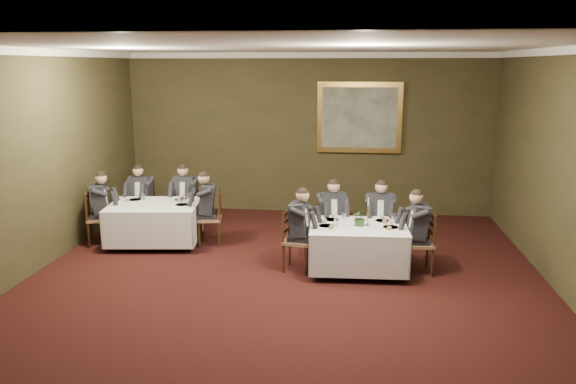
% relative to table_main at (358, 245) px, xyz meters
% --- Properties ---
extents(ground, '(10.00, 10.00, 0.00)m').
position_rel_table_main_xyz_m(ground, '(-1.11, -1.32, -0.45)').
color(ground, black).
rests_on(ground, ground).
extents(ceiling, '(8.00, 10.00, 0.10)m').
position_rel_table_main_xyz_m(ceiling, '(-1.11, -1.32, 3.05)').
color(ceiling, silver).
rests_on(ceiling, back_wall).
extents(back_wall, '(8.00, 0.10, 3.50)m').
position_rel_table_main_xyz_m(back_wall, '(-1.11, 3.68, 1.30)').
color(back_wall, '#333019').
rests_on(back_wall, ground).
extents(crown_molding, '(8.00, 10.00, 0.12)m').
position_rel_table_main_xyz_m(crown_molding, '(-1.11, -1.32, 2.99)').
color(crown_molding, white).
rests_on(crown_molding, back_wall).
extents(table_main, '(1.60, 1.25, 0.67)m').
position_rel_table_main_xyz_m(table_main, '(0.00, 0.00, 0.00)').
color(table_main, black).
rests_on(table_main, ground).
extents(table_second, '(1.76, 1.42, 0.67)m').
position_rel_table_main_xyz_m(table_second, '(-3.71, 0.98, 0.00)').
color(table_second, black).
rests_on(table_second, ground).
extents(chair_main_backleft, '(0.54, 0.53, 1.00)m').
position_rel_table_main_xyz_m(chair_main_backleft, '(-0.45, 0.77, -0.17)').
color(chair_main_backleft, '#8C6447').
rests_on(chair_main_backleft, ground).
extents(diner_main_backleft, '(0.52, 0.58, 1.35)m').
position_rel_table_main_xyz_m(diner_main_backleft, '(-0.45, 0.76, 0.06)').
color(diner_main_backleft, black).
rests_on(diner_main_backleft, chair_main_backleft).
extents(chair_main_backright, '(0.46, 0.44, 1.00)m').
position_rel_table_main_xyz_m(chair_main_backright, '(0.38, 0.81, -0.17)').
color(chair_main_backright, '#8C6447').
rests_on(chair_main_backright, ground).
extents(diner_main_backright, '(0.43, 0.50, 1.35)m').
position_rel_table_main_xyz_m(diner_main_backright, '(0.38, 0.80, 0.06)').
color(diner_main_backright, black).
rests_on(diner_main_backright, chair_main_backright).
extents(chair_main_endleft, '(0.48, 0.49, 1.00)m').
position_rel_table_main_xyz_m(chair_main_endleft, '(-0.97, -0.04, -0.17)').
color(chair_main_endleft, '#8C6447').
rests_on(chair_main_endleft, ground).
extents(diner_main_endleft, '(0.53, 0.46, 1.35)m').
position_rel_table_main_xyz_m(diner_main_endleft, '(-0.96, -0.04, 0.06)').
color(diner_main_endleft, black).
rests_on(diner_main_endleft, chair_main_endleft).
extents(chair_main_endright, '(0.46, 0.48, 1.00)m').
position_rel_table_main_xyz_m(chair_main_endright, '(0.97, 0.04, -0.17)').
color(chair_main_endright, '#8C6447').
rests_on(chair_main_endright, ground).
extents(diner_main_endright, '(0.51, 0.45, 1.35)m').
position_rel_table_main_xyz_m(diner_main_endright, '(0.96, 0.04, 0.06)').
color(diner_main_endright, black).
rests_on(diner_main_endright, chair_main_endright).
extents(chair_sec_backleft, '(0.49, 0.47, 1.00)m').
position_rel_table_main_xyz_m(chair_sec_backleft, '(-4.23, 1.75, -0.17)').
color(chair_sec_backleft, '#8C6447').
rests_on(chair_sec_backleft, ground).
extents(diner_sec_backleft, '(0.45, 0.52, 1.35)m').
position_rel_table_main_xyz_m(diner_sec_backleft, '(-4.23, 1.74, 0.06)').
color(diner_sec_backleft, black).
rests_on(diner_sec_backleft, chair_sec_backleft).
extents(chair_sec_backright, '(0.47, 0.45, 1.00)m').
position_rel_table_main_xyz_m(chair_sec_backright, '(-3.37, 1.86, -0.17)').
color(chair_sec_backright, '#8C6447').
rests_on(chair_sec_backright, ground).
extents(diner_sec_backright, '(0.44, 0.51, 1.35)m').
position_rel_table_main_xyz_m(diner_sec_backright, '(-3.37, 1.84, 0.06)').
color(diner_sec_backright, black).
rests_on(diner_sec_backright, chair_sec_backright).
extents(chair_sec_endright, '(0.49, 0.51, 1.00)m').
position_rel_table_main_xyz_m(chair_sec_endright, '(-2.69, 1.10, -0.17)').
color(chair_sec_endright, '#8C6447').
rests_on(chair_sec_endright, ground).
extents(diner_sec_endright, '(0.54, 0.48, 1.35)m').
position_rel_table_main_xyz_m(diner_sec_endright, '(-2.70, 1.10, 0.06)').
color(diner_sec_endright, black).
rests_on(diner_sec_endright, chair_sec_endright).
extents(chair_sec_endleft, '(0.54, 0.55, 1.00)m').
position_rel_table_main_xyz_m(chair_sec_endleft, '(-4.72, 0.86, -0.17)').
color(chair_sec_endleft, '#8C6447').
rests_on(chair_sec_endleft, ground).
extents(diner_sec_endleft, '(0.58, 0.53, 1.35)m').
position_rel_table_main_xyz_m(diner_sec_endleft, '(-4.71, 0.86, 0.06)').
color(diner_sec_endleft, black).
rests_on(diner_sec_endleft, chair_sec_endleft).
extents(centerpiece, '(0.31, 0.28, 0.29)m').
position_rel_table_main_xyz_m(centerpiece, '(0.03, -0.01, 0.46)').
color(centerpiece, '#2D5926').
rests_on(centerpiece, table_main).
extents(candlestick, '(0.07, 0.07, 0.47)m').
position_rel_table_main_xyz_m(candlestick, '(0.15, 0.03, 0.49)').
color(candlestick, '#B68237').
rests_on(candlestick, table_main).
extents(place_setting_table_main, '(0.33, 0.31, 0.14)m').
position_rel_table_main_xyz_m(place_setting_table_main, '(-0.37, 0.33, 0.35)').
color(place_setting_table_main, white).
rests_on(place_setting_table_main, table_main).
extents(place_setting_table_second, '(0.33, 0.31, 0.14)m').
position_rel_table_main_xyz_m(place_setting_table_second, '(-4.12, 1.29, 0.35)').
color(place_setting_table_second, white).
rests_on(place_setting_table_second, table_second).
extents(painting, '(1.82, 0.09, 1.52)m').
position_rel_table_main_xyz_m(painting, '(-0.00, 3.62, 1.68)').
color(painting, gold).
rests_on(painting, back_wall).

